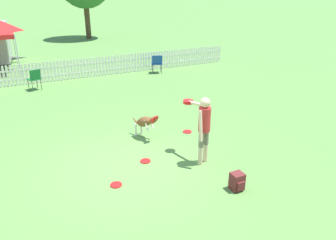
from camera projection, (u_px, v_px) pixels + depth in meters
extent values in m
plane|color=#5B8C42|center=(131.00, 166.00, 7.83)|extent=(240.00, 240.00, 0.00)
cylinder|color=beige|center=(200.00, 156.00, 7.84)|extent=(0.11, 0.11, 0.47)
cylinder|color=#7A705B|center=(201.00, 140.00, 7.67)|extent=(0.12, 0.12, 0.38)
cylinder|color=beige|center=(205.00, 153.00, 7.97)|extent=(0.11, 0.11, 0.47)
cylinder|color=#7A705B|center=(206.00, 137.00, 7.81)|extent=(0.12, 0.12, 0.38)
cylinder|color=red|center=(205.00, 119.00, 7.55)|extent=(0.36, 0.36, 0.59)
sphere|color=beige|center=(205.00, 103.00, 7.40)|extent=(0.23, 0.23, 0.23)
cylinder|color=beige|center=(201.00, 126.00, 7.41)|extent=(0.12, 0.22, 0.71)
cylinder|color=beige|center=(199.00, 104.00, 7.83)|extent=(0.25, 0.71, 0.14)
cylinder|color=red|center=(188.00, 103.00, 8.10)|extent=(0.26, 0.26, 0.02)
cylinder|color=red|center=(188.00, 102.00, 8.09)|extent=(0.26, 0.26, 0.02)
cylinder|color=red|center=(188.00, 101.00, 8.08)|extent=(0.26, 0.26, 0.02)
ellipsoid|color=brown|center=(144.00, 122.00, 9.11)|extent=(0.51, 0.69, 0.48)
ellipsoid|color=silver|center=(144.00, 123.00, 9.13)|extent=(0.27, 0.36, 0.22)
sphere|color=brown|center=(153.00, 120.00, 8.84)|extent=(0.15, 0.15, 0.15)
cone|color=brown|center=(155.00, 120.00, 8.79)|extent=(0.12, 0.15, 0.12)
cylinder|color=red|center=(155.00, 120.00, 8.79)|extent=(0.28, 0.20, 0.25)
cone|color=brown|center=(153.00, 117.00, 8.86)|extent=(0.05, 0.05, 0.07)
cone|color=brown|center=(151.00, 118.00, 8.80)|extent=(0.05, 0.05, 0.07)
cylinder|color=silver|center=(141.00, 128.00, 9.47)|extent=(0.06, 0.06, 0.38)
cylinder|color=silver|center=(136.00, 130.00, 9.32)|extent=(0.06, 0.06, 0.38)
cylinder|color=silver|center=(151.00, 123.00, 9.08)|extent=(0.11, 0.18, 0.30)
cylinder|color=silver|center=(146.00, 125.00, 8.94)|extent=(0.11, 0.18, 0.30)
cone|color=brown|center=(134.00, 120.00, 9.41)|extent=(0.16, 0.28, 0.20)
cylinder|color=red|center=(187.00, 132.00, 9.65)|extent=(0.26, 0.26, 0.02)
cylinder|color=red|center=(116.00, 185.00, 7.09)|extent=(0.26, 0.26, 0.02)
cylinder|color=red|center=(145.00, 161.00, 8.04)|extent=(0.26, 0.26, 0.02)
cube|color=maroon|center=(237.00, 181.00, 6.89)|extent=(0.26, 0.24, 0.38)
cube|color=maroon|center=(241.00, 186.00, 6.79)|extent=(0.18, 0.04, 0.19)
cube|color=silver|center=(64.00, 74.00, 14.80)|extent=(17.10, 0.04, 0.06)
cube|color=silver|center=(63.00, 66.00, 14.65)|extent=(17.10, 0.04, 0.06)
cube|color=silver|center=(0.00, 77.00, 13.66)|extent=(0.09, 0.02, 0.91)
cube|color=silver|center=(4.00, 77.00, 13.72)|extent=(0.09, 0.02, 0.91)
cube|color=silver|center=(8.00, 76.00, 13.78)|extent=(0.09, 0.02, 0.91)
cube|color=silver|center=(12.00, 76.00, 13.84)|extent=(0.09, 0.02, 0.91)
cube|color=silver|center=(15.00, 75.00, 13.90)|extent=(0.09, 0.02, 0.91)
cube|color=silver|center=(19.00, 75.00, 13.97)|extent=(0.09, 0.02, 0.91)
cube|color=silver|center=(23.00, 75.00, 14.03)|extent=(0.09, 0.02, 0.91)
cube|color=silver|center=(27.00, 74.00, 14.09)|extent=(0.09, 0.02, 0.91)
cube|color=silver|center=(30.00, 74.00, 14.15)|extent=(0.09, 0.02, 0.91)
cube|color=silver|center=(34.00, 73.00, 14.21)|extent=(0.09, 0.02, 0.91)
cube|color=silver|center=(37.00, 73.00, 14.27)|extent=(0.09, 0.02, 0.91)
cube|color=silver|center=(41.00, 73.00, 14.33)|extent=(0.09, 0.02, 0.91)
cube|color=silver|center=(45.00, 72.00, 14.39)|extent=(0.09, 0.02, 0.91)
cube|color=silver|center=(48.00, 72.00, 14.45)|extent=(0.09, 0.02, 0.91)
cube|color=silver|center=(51.00, 72.00, 14.51)|extent=(0.09, 0.02, 0.91)
cube|color=silver|center=(55.00, 71.00, 14.57)|extent=(0.09, 0.02, 0.91)
cube|color=silver|center=(58.00, 71.00, 14.64)|extent=(0.09, 0.02, 0.91)
cube|color=silver|center=(62.00, 71.00, 14.70)|extent=(0.09, 0.02, 0.91)
cube|color=silver|center=(65.00, 70.00, 14.76)|extent=(0.09, 0.02, 0.91)
cube|color=silver|center=(68.00, 70.00, 14.82)|extent=(0.09, 0.02, 0.91)
cube|color=silver|center=(72.00, 69.00, 14.88)|extent=(0.09, 0.02, 0.91)
cube|color=silver|center=(75.00, 69.00, 14.94)|extent=(0.09, 0.02, 0.91)
cube|color=silver|center=(78.00, 69.00, 15.00)|extent=(0.09, 0.02, 0.91)
cube|color=silver|center=(81.00, 68.00, 15.06)|extent=(0.09, 0.02, 0.91)
cube|color=silver|center=(85.00, 68.00, 15.12)|extent=(0.09, 0.02, 0.91)
cube|color=silver|center=(88.00, 68.00, 15.18)|extent=(0.09, 0.02, 0.91)
cube|color=silver|center=(91.00, 67.00, 15.24)|extent=(0.09, 0.02, 0.91)
cube|color=silver|center=(94.00, 67.00, 15.31)|extent=(0.09, 0.02, 0.91)
cube|color=silver|center=(97.00, 67.00, 15.37)|extent=(0.09, 0.02, 0.91)
cube|color=silver|center=(100.00, 66.00, 15.43)|extent=(0.09, 0.02, 0.91)
cube|color=silver|center=(103.00, 66.00, 15.49)|extent=(0.09, 0.02, 0.91)
cube|color=silver|center=(106.00, 66.00, 15.55)|extent=(0.09, 0.02, 0.91)
cube|color=silver|center=(109.00, 65.00, 15.61)|extent=(0.09, 0.02, 0.91)
cube|color=silver|center=(112.00, 65.00, 15.67)|extent=(0.09, 0.02, 0.91)
cube|color=silver|center=(115.00, 65.00, 15.73)|extent=(0.09, 0.02, 0.91)
cube|color=silver|center=(118.00, 65.00, 15.79)|extent=(0.09, 0.02, 0.91)
cube|color=silver|center=(121.00, 64.00, 15.85)|extent=(0.09, 0.02, 0.91)
cube|color=silver|center=(124.00, 64.00, 15.92)|extent=(0.09, 0.02, 0.91)
cube|color=silver|center=(127.00, 64.00, 15.98)|extent=(0.09, 0.02, 0.91)
cube|color=silver|center=(130.00, 63.00, 16.04)|extent=(0.09, 0.02, 0.91)
cube|color=silver|center=(132.00, 63.00, 16.10)|extent=(0.09, 0.02, 0.91)
cube|color=silver|center=(135.00, 63.00, 16.16)|extent=(0.09, 0.02, 0.91)
cube|color=silver|center=(138.00, 62.00, 16.22)|extent=(0.09, 0.02, 0.91)
cube|color=silver|center=(141.00, 62.00, 16.28)|extent=(0.09, 0.02, 0.91)
cube|color=silver|center=(144.00, 62.00, 16.34)|extent=(0.09, 0.02, 0.91)
cube|color=silver|center=(146.00, 62.00, 16.40)|extent=(0.09, 0.02, 0.91)
cube|color=silver|center=(149.00, 61.00, 16.46)|extent=(0.09, 0.02, 0.91)
cube|color=silver|center=(152.00, 61.00, 16.52)|extent=(0.09, 0.02, 0.91)
cube|color=silver|center=(154.00, 61.00, 16.59)|extent=(0.09, 0.02, 0.91)
cube|color=silver|center=(157.00, 60.00, 16.65)|extent=(0.09, 0.02, 0.91)
cube|color=silver|center=(160.00, 60.00, 16.71)|extent=(0.09, 0.02, 0.91)
cube|color=silver|center=(162.00, 60.00, 16.77)|extent=(0.09, 0.02, 0.91)
cube|color=silver|center=(165.00, 60.00, 16.83)|extent=(0.09, 0.02, 0.91)
cube|color=silver|center=(167.00, 59.00, 16.89)|extent=(0.09, 0.02, 0.91)
cube|color=silver|center=(170.00, 59.00, 16.95)|extent=(0.09, 0.02, 0.91)
cube|color=silver|center=(172.00, 59.00, 17.01)|extent=(0.09, 0.02, 0.91)
cube|color=silver|center=(175.00, 59.00, 17.07)|extent=(0.09, 0.02, 0.91)
cube|color=silver|center=(177.00, 58.00, 17.13)|extent=(0.09, 0.02, 0.91)
cube|color=silver|center=(180.00, 58.00, 17.19)|extent=(0.09, 0.02, 0.91)
cube|color=silver|center=(182.00, 58.00, 17.26)|extent=(0.09, 0.02, 0.91)
cube|color=silver|center=(185.00, 57.00, 17.32)|extent=(0.09, 0.02, 0.91)
cube|color=silver|center=(187.00, 57.00, 17.38)|extent=(0.09, 0.02, 0.91)
cube|color=silver|center=(190.00, 57.00, 17.44)|extent=(0.09, 0.02, 0.91)
cube|color=silver|center=(192.00, 57.00, 17.50)|extent=(0.09, 0.02, 0.91)
cube|color=silver|center=(194.00, 56.00, 17.56)|extent=(0.09, 0.02, 0.91)
cube|color=silver|center=(197.00, 56.00, 17.62)|extent=(0.09, 0.02, 0.91)
cube|color=silver|center=(199.00, 56.00, 17.68)|extent=(0.09, 0.02, 0.91)
cube|color=silver|center=(201.00, 56.00, 17.74)|extent=(0.09, 0.02, 0.91)
cube|color=silver|center=(204.00, 56.00, 17.80)|extent=(0.09, 0.02, 0.91)
cube|color=silver|center=(206.00, 55.00, 17.86)|extent=(0.09, 0.02, 0.91)
cube|color=silver|center=(208.00, 55.00, 17.93)|extent=(0.09, 0.02, 0.91)
cube|color=silver|center=(210.00, 55.00, 17.99)|extent=(0.09, 0.02, 0.91)
cube|color=silver|center=(213.00, 55.00, 18.05)|extent=(0.09, 0.02, 0.91)
cube|color=silver|center=(215.00, 54.00, 18.11)|extent=(0.09, 0.02, 0.91)
cube|color=silver|center=(217.00, 54.00, 18.17)|extent=(0.09, 0.02, 0.91)
cube|color=silver|center=(219.00, 54.00, 18.23)|extent=(0.09, 0.02, 0.91)
cylinder|color=#333338|center=(37.00, 83.00, 13.70)|extent=(0.02, 0.02, 0.45)
cylinder|color=#333338|center=(28.00, 84.00, 13.45)|extent=(0.02, 0.02, 0.45)
cylinder|color=#333338|center=(41.00, 84.00, 13.46)|extent=(0.02, 0.02, 0.45)
cylinder|color=#333338|center=(32.00, 86.00, 13.22)|extent=(0.02, 0.02, 0.45)
cube|color=#19662D|center=(34.00, 79.00, 13.37)|extent=(0.56, 0.56, 0.03)
cube|color=#19662D|center=(35.00, 75.00, 13.16)|extent=(0.44, 0.23, 0.43)
cylinder|color=#333338|center=(161.00, 67.00, 16.27)|extent=(0.02, 0.02, 0.46)
cylinder|color=#333338|center=(152.00, 67.00, 16.22)|extent=(0.02, 0.02, 0.46)
cylinder|color=#333338|center=(162.00, 69.00, 15.89)|extent=(0.02, 0.02, 0.46)
cylinder|color=#333338|center=(153.00, 69.00, 15.84)|extent=(0.02, 0.02, 0.46)
cube|color=#1E4799|center=(157.00, 63.00, 15.97)|extent=(0.62, 0.62, 0.03)
cube|color=#1E4799|center=(157.00, 60.00, 15.68)|extent=(0.49, 0.24, 0.44)
cylinder|color=silver|center=(18.00, 56.00, 15.06)|extent=(0.04, 0.04, 1.95)
cylinder|color=silver|center=(15.00, 47.00, 17.26)|extent=(0.04, 0.04, 1.95)
cone|color=#3F3F42|center=(19.00, 58.00, 18.22)|extent=(0.82, 0.30, 0.20)
cylinder|color=#4C3823|center=(87.00, 18.00, 25.71)|extent=(0.41, 0.41, 3.20)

